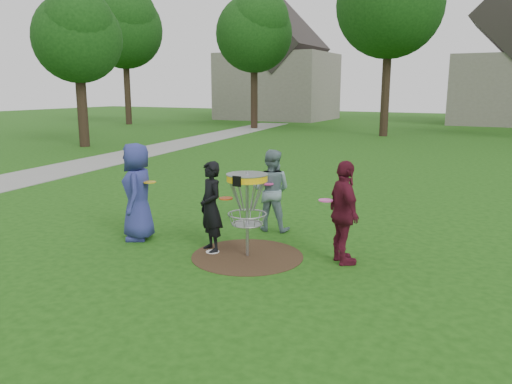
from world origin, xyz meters
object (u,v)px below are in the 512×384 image
at_px(player_grey, 271,190).
at_px(disc_golf_basket, 247,194).
at_px(player_maroon, 344,213).
at_px(player_black, 211,207).
at_px(player_blue, 137,192).

height_order(player_grey, disc_golf_basket, player_grey).
bearing_deg(player_grey, player_maroon, 137.88).
height_order(player_grey, player_maroon, player_maroon).
bearing_deg(disc_golf_basket, player_grey, 102.05).
bearing_deg(player_black, player_blue, -145.37).
height_order(player_blue, player_grey, player_blue).
distance_m(player_blue, player_maroon, 3.66).
bearing_deg(player_grey, disc_golf_basket, 92.57).
bearing_deg(player_black, disc_golf_basket, 37.09).
bearing_deg(player_maroon, player_grey, 17.57).
relative_size(player_blue, disc_golf_basket, 1.25).
bearing_deg(player_blue, disc_golf_basket, 58.26).
relative_size(player_black, disc_golf_basket, 1.09).
xyz_separation_m(player_black, player_maroon, (2.11, 0.44, 0.05)).
relative_size(player_black, player_maroon, 0.94).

